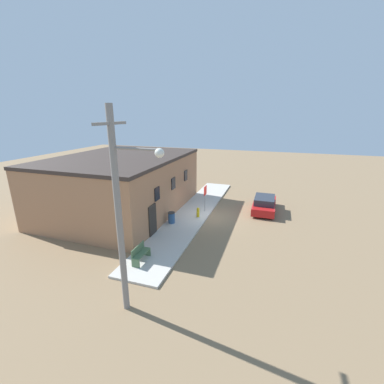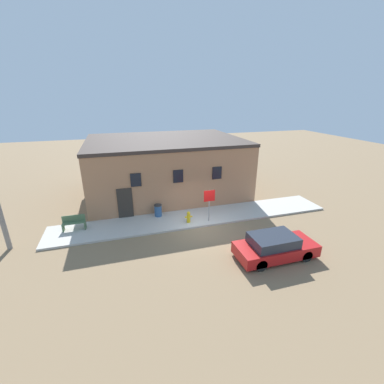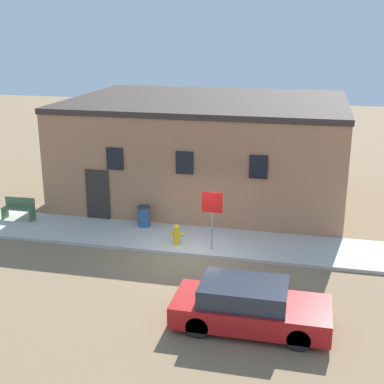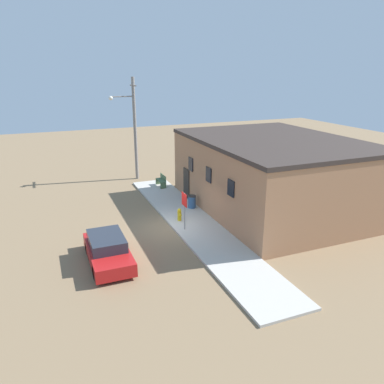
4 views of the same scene
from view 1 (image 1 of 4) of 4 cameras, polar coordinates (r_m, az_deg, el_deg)
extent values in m
plane|color=#846B4C|center=(20.77, 3.80, -5.36)|extent=(80.00, 80.00, 0.00)
cube|color=#BCB7AD|center=(21.10, 0.22, -4.78)|extent=(19.01, 2.72, 0.12)
cube|color=#A87551|center=(22.17, -15.14, 1.51)|extent=(12.32, 9.09, 4.38)
cube|color=#382D28|center=(21.70, -15.61, 7.40)|extent=(12.42, 9.19, 0.24)
cube|color=black|center=(17.42, -7.77, -0.42)|extent=(0.70, 0.08, 0.90)
cube|color=black|center=(19.93, -4.17, 1.92)|extent=(0.70, 0.08, 0.90)
cube|color=black|center=(22.53, -1.39, 3.72)|extent=(0.70, 0.08, 0.90)
cube|color=#2D2823|center=(17.29, -8.75, -6.32)|extent=(1.00, 0.08, 2.20)
cylinder|color=gold|center=(20.17, 1.35, -4.71)|extent=(0.24, 0.24, 0.60)
sphere|color=gold|center=(20.04, 1.35, -3.75)|extent=(0.21, 0.21, 0.21)
cylinder|color=gold|center=(19.98, 1.19, -4.65)|extent=(0.13, 0.11, 0.11)
cylinder|color=gold|center=(20.30, 1.50, -4.29)|extent=(0.13, 0.11, 0.11)
cylinder|color=gray|center=(21.08, 2.89, -1.51)|extent=(0.06, 0.06, 2.16)
cube|color=red|center=(20.86, 2.98, 0.33)|extent=(0.75, 0.02, 0.75)
cube|color=#4C6B47|center=(14.30, -12.42, -15.23)|extent=(0.08, 0.44, 0.46)
cube|color=#4C6B47|center=(15.22, -9.98, -12.93)|extent=(0.08, 0.44, 0.46)
cube|color=#4C6B47|center=(14.63, -11.21, -13.21)|extent=(1.34, 0.44, 0.04)
cube|color=#4C6B47|center=(14.61, -11.96, -12.30)|extent=(1.34, 0.04, 0.40)
cylinder|color=#2D517F|center=(19.11, -4.57, -5.77)|extent=(0.50, 0.50, 0.77)
cylinder|color=#2D2D2D|center=(18.95, -4.60, -4.60)|extent=(0.52, 0.52, 0.06)
cylinder|color=gray|center=(10.14, -15.95, -5.50)|extent=(0.26, 0.26, 8.22)
cylinder|color=gray|center=(9.00, -12.50, 9.36)|extent=(0.09, 1.79, 0.09)
sphere|color=silver|center=(8.59, -7.23, 8.60)|extent=(0.32, 0.32, 0.32)
cube|color=gray|center=(9.42, -17.68, 14.33)|extent=(1.80, 0.10, 0.10)
cylinder|color=black|center=(23.84, 13.98, -2.07)|extent=(0.61, 0.20, 0.61)
cylinder|color=black|center=(23.80, 17.79, -2.43)|extent=(0.61, 0.20, 0.61)
cylinder|color=black|center=(21.40, 13.38, -4.24)|extent=(0.61, 0.20, 0.61)
cylinder|color=black|center=(21.35, 17.63, -4.64)|extent=(0.61, 0.20, 0.61)
cube|color=red|center=(22.53, 15.74, -2.89)|extent=(4.20, 1.79, 0.61)
cube|color=#282D38|center=(22.15, 15.82, -1.70)|extent=(2.31, 1.58, 0.52)
camera|label=2|loc=(16.55, 52.89, 10.67)|focal=24.00mm
camera|label=3|loc=(25.65, 47.86, 11.44)|focal=50.00mm
camera|label=4|loc=(37.55, 21.95, 17.15)|focal=35.00mm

